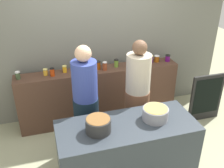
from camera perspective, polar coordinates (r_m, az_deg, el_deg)
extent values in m
plane|color=#A0A280|center=(3.90, 1.52, -16.20)|extent=(12.00, 12.00, 0.00)
cube|color=slate|center=(4.39, -4.16, 11.60)|extent=(4.80, 0.12, 3.00)
cube|color=#4D3326|center=(4.47, -2.73, -2.33)|extent=(2.70, 0.36, 0.95)
cube|color=#2E353E|center=(3.41, 3.20, -14.49)|extent=(1.70, 0.70, 0.82)
cylinder|color=#3B4D30|center=(4.15, -19.96, 1.70)|extent=(0.07, 0.07, 0.11)
cylinder|color=silver|center=(4.13, -20.09, 2.46)|extent=(0.07, 0.07, 0.01)
cylinder|color=gold|center=(4.16, -14.40, 2.47)|extent=(0.07, 0.07, 0.09)
cylinder|color=#D6C666|center=(4.14, -14.48, 3.13)|extent=(0.07, 0.07, 0.01)
cylinder|color=#BE390E|center=(4.10, -12.96, 2.50)|extent=(0.07, 0.07, 0.12)
cylinder|color=black|center=(4.08, -13.06, 3.34)|extent=(0.07, 0.07, 0.01)
cylinder|color=gold|center=(4.20, -10.36, 3.19)|extent=(0.07, 0.07, 0.10)
cylinder|color=#D6C666|center=(4.17, -10.43, 3.89)|extent=(0.07, 0.07, 0.01)
cylinder|color=brown|center=(4.20, -7.15, 3.50)|extent=(0.07, 0.07, 0.11)
cylinder|color=black|center=(4.18, -7.19, 4.26)|extent=(0.07, 0.07, 0.02)
cylinder|color=#96400A|center=(4.24, -3.09, 4.06)|extent=(0.08, 0.08, 0.12)
cylinder|color=black|center=(4.22, -3.11, 4.90)|extent=(0.09, 0.09, 0.01)
cylinder|color=brown|center=(4.20, -1.58, 3.89)|extent=(0.07, 0.07, 0.13)
cylinder|color=silver|center=(4.17, -1.59, 4.79)|extent=(0.07, 0.07, 0.01)
cylinder|color=olive|center=(4.33, 0.95, 4.52)|extent=(0.07, 0.07, 0.12)
cylinder|color=black|center=(4.30, 0.96, 5.32)|extent=(0.07, 0.07, 0.01)
cylinder|color=#235138|center=(4.32, 3.66, 4.26)|extent=(0.07, 0.07, 0.09)
cylinder|color=#D6C666|center=(4.30, 3.68, 4.92)|extent=(0.07, 0.07, 0.02)
cylinder|color=#4E1250|center=(4.55, 8.58, 5.36)|extent=(0.07, 0.07, 0.11)
cylinder|color=#D6C666|center=(4.53, 8.63, 6.10)|extent=(0.07, 0.07, 0.01)
cylinder|color=#984C10|center=(4.60, 9.79, 5.44)|extent=(0.08, 0.08, 0.10)
cylinder|color=silver|center=(4.58, 9.85, 6.10)|extent=(0.09, 0.09, 0.01)
cylinder|color=#571060|center=(4.66, 12.11, 5.51)|extent=(0.08, 0.08, 0.10)
cylinder|color=black|center=(4.64, 12.18, 6.17)|extent=(0.09, 0.09, 0.01)
cylinder|color=#2D2D2D|center=(3.00, -3.02, -9.02)|extent=(0.30, 0.30, 0.17)
cylinder|color=brown|center=(2.95, -3.07, -7.64)|extent=(0.27, 0.27, 0.00)
cylinder|color=gray|center=(3.25, 9.50, -6.46)|extent=(0.32, 0.32, 0.15)
cylinder|color=tan|center=(3.20, 9.61, -5.27)|extent=(0.29, 0.29, 0.00)
cylinder|color=black|center=(3.81, -5.53, -8.91)|extent=(0.35, 0.35, 0.88)
cylinder|color=#334396|center=(3.44, -6.05, 0.73)|extent=(0.34, 0.34, 0.54)
sphere|color=#D8A884|center=(3.29, -6.37, 6.65)|extent=(0.22, 0.22, 0.22)
cylinder|color=brown|center=(3.97, 5.33, -7.13)|extent=(0.36, 0.36, 0.89)
cylinder|color=beige|center=(3.61, 5.81, 2.34)|extent=(0.35, 0.35, 0.55)
sphere|color=brown|center=(3.47, 6.10, 7.97)|extent=(0.20, 0.20, 0.20)
cube|color=black|center=(4.74, 19.94, -2.87)|extent=(0.60, 0.04, 0.86)
cube|color=black|center=(4.71, 20.16, -2.53)|extent=(0.51, 0.01, 0.65)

